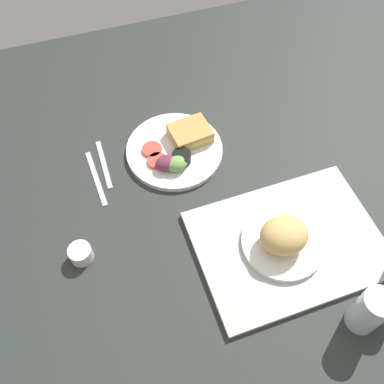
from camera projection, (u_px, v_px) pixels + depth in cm
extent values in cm
cube|color=#282D2B|center=(196.00, 192.00, 116.53)|extent=(190.00, 150.00, 3.00)
cube|color=#B2B2AD|center=(288.00, 243.00, 105.68)|extent=(45.67, 33.92, 1.60)
cylinder|color=white|center=(283.00, 242.00, 104.12)|extent=(20.25, 20.25, 1.40)
ellipsoid|color=#DBB266|center=(284.00, 235.00, 99.94)|extent=(11.60, 10.02, 7.91)
cylinder|color=white|center=(174.00, 150.00, 121.51)|extent=(27.23, 27.23, 1.60)
cube|color=tan|center=(190.00, 136.00, 122.45)|extent=(11.85, 10.07, 1.40)
cube|color=#B2C66B|center=(190.00, 133.00, 121.44)|extent=(11.85, 10.06, 1.00)
cube|color=tan|center=(190.00, 130.00, 120.44)|extent=(11.98, 10.23, 1.40)
cylinder|color=#D14738|center=(152.00, 149.00, 120.17)|extent=(5.60, 5.60, 0.80)
cylinder|color=#D14738|center=(158.00, 161.00, 117.98)|extent=(5.60, 5.60, 0.80)
cylinder|color=black|center=(182.00, 158.00, 117.23)|extent=(5.20, 5.20, 3.00)
cylinder|color=#EFEACC|center=(182.00, 155.00, 116.31)|extent=(4.26, 4.26, 0.60)
ellipsoid|color=#729E4C|center=(176.00, 164.00, 115.72)|extent=(6.00, 4.80, 3.60)
ellipsoid|color=#6B2D47|center=(166.00, 163.00, 115.86)|extent=(6.00, 4.80, 3.60)
cylinder|color=silver|center=(370.00, 311.00, 90.52)|extent=(6.81, 6.81, 13.31)
cylinder|color=silver|center=(81.00, 254.00, 102.80)|extent=(5.60, 5.60, 4.00)
cube|color=#B7B7BC|center=(104.00, 164.00, 119.61)|extent=(1.41, 17.00, 0.50)
cube|color=#B7B7BC|center=(96.00, 178.00, 117.02)|extent=(2.58, 19.05, 0.50)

